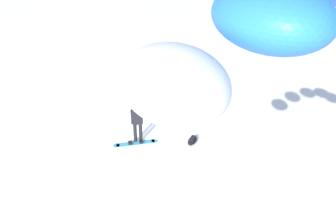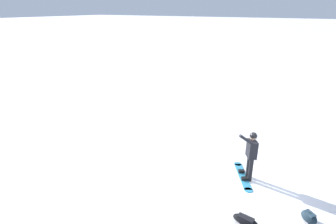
{
  "view_description": "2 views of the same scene",
  "coord_description": "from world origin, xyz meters",
  "px_view_note": "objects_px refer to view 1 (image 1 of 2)",
  "views": [
    {
      "loc": [
        4.26,
        -11.21,
        7.47
      ],
      "look_at": [
        1.03,
        -0.56,
        1.61
      ],
      "focal_mm": 36.61,
      "sensor_mm": 36.0,
      "label": 1
    },
    {
      "loc": [
        7.82,
        1.29,
        5.38
      ],
      "look_at": [
        1.87,
        -2.25,
        2.74
      ],
      "focal_mm": 29.45,
      "sensor_mm": 36.0,
      "label": 2
    }
  ],
  "objects_px": {
    "snowboard": "(136,143)",
    "gear_bag_small": "(178,119)",
    "gear_bag_large": "(192,140)",
    "camera_tripod": "(166,88)",
    "snowboarder": "(137,119)"
  },
  "relations": [
    {
      "from": "gear_bag_small",
      "to": "camera_tripod",
      "type": "bearing_deg",
      "value": 128.27
    },
    {
      "from": "gear_bag_large",
      "to": "gear_bag_small",
      "type": "relative_size",
      "value": 1.33
    },
    {
      "from": "gear_bag_large",
      "to": "gear_bag_small",
      "type": "distance_m",
      "value": 1.72
    },
    {
      "from": "snowboard",
      "to": "gear_bag_small",
      "type": "distance_m",
      "value": 2.43
    },
    {
      "from": "snowboarder",
      "to": "snowboard",
      "type": "relative_size",
      "value": 1.09
    },
    {
      "from": "snowboarder",
      "to": "gear_bag_large",
      "type": "xyz_separation_m",
      "value": [
        2.11,
        0.51,
        -0.92
      ]
    },
    {
      "from": "snowboard",
      "to": "gear_bag_large",
      "type": "xyz_separation_m",
      "value": [
        2.15,
        0.7,
        0.1
      ]
    },
    {
      "from": "gear_bag_large",
      "to": "gear_bag_small",
      "type": "bearing_deg",
      "value": 124.08
    },
    {
      "from": "gear_bag_small",
      "to": "gear_bag_large",
      "type": "bearing_deg",
      "value": -55.92
    },
    {
      "from": "snowboard",
      "to": "gear_bag_small",
      "type": "height_order",
      "value": "gear_bag_small"
    },
    {
      "from": "snowboarder",
      "to": "snowboard",
      "type": "bearing_deg",
      "value": -101.33
    },
    {
      "from": "gear_bag_large",
      "to": "gear_bag_small",
      "type": "height_order",
      "value": "gear_bag_small"
    },
    {
      "from": "gear_bag_large",
      "to": "snowboarder",
      "type": "bearing_deg",
      "value": -166.35
    },
    {
      "from": "snowboarder",
      "to": "camera_tripod",
      "type": "xyz_separation_m",
      "value": [
        0.17,
        3.17,
        -0.01
      ]
    },
    {
      "from": "camera_tripod",
      "to": "gear_bag_small",
      "type": "distance_m",
      "value": 1.8
    }
  ]
}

